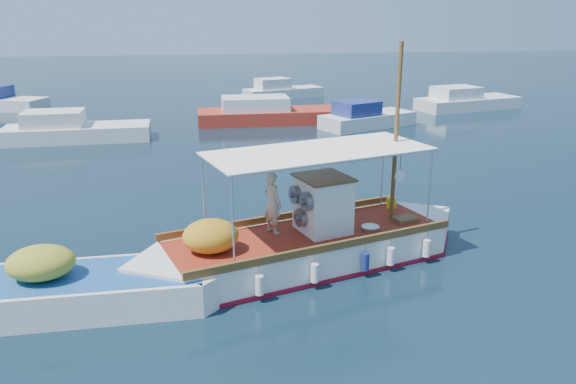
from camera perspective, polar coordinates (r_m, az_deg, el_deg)
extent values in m
plane|color=black|center=(15.81, 3.86, -6.29)|extent=(160.00, 160.00, 0.00)
cube|color=white|center=(15.04, 1.86, -6.15)|extent=(7.68, 4.44, 1.07)
cube|color=white|center=(13.86, -11.74, -8.71)|extent=(2.33, 2.33, 1.07)
cube|color=white|center=(16.93, 12.87, -3.81)|extent=(2.33, 2.33, 1.07)
cube|color=maroon|center=(15.17, 1.85, -7.26)|extent=(7.80, 4.55, 0.18)
cube|color=maroon|center=(14.84, 1.88, -4.33)|extent=(7.63, 4.26, 0.06)
cube|color=brown|center=(15.81, -0.19, -2.44)|extent=(7.10, 2.24, 0.19)
cube|color=brown|center=(13.81, 4.27, -5.59)|extent=(7.10, 2.24, 0.19)
cube|color=white|center=(14.79, 3.58, -1.33)|extent=(1.48, 1.55, 1.46)
cube|color=brown|center=(14.56, 3.63, 1.49)|extent=(1.60, 1.67, 0.06)
cylinder|color=slate|center=(14.15, 1.99, -0.95)|extent=(0.35, 0.53, 0.49)
cylinder|color=slate|center=(14.67, 0.85, -0.25)|extent=(0.35, 0.53, 0.49)
cylinder|color=slate|center=(14.59, 1.40, -2.59)|extent=(0.35, 0.53, 0.49)
cylinder|color=brown|center=(15.54, 10.93, 5.83)|extent=(0.15, 0.15, 4.86)
cylinder|color=brown|center=(15.18, 8.48, 4.17)|extent=(1.70, 0.58, 0.08)
cylinder|color=silver|center=(14.51, -8.59, -0.37)|extent=(0.05, 0.05, 2.19)
cylinder|color=silver|center=(12.59, -5.60, -3.09)|extent=(0.05, 0.05, 2.19)
cylinder|color=silver|center=(16.91, 9.58, 2.20)|extent=(0.05, 0.05, 2.19)
cylinder|color=silver|center=(15.30, 14.19, 0.24)|extent=(0.05, 0.05, 2.19)
cube|color=white|center=(14.31, 3.18, 4.19)|extent=(6.17, 3.90, 0.04)
ellipsoid|color=#C7881D|center=(13.73, -7.86, -4.45)|extent=(1.64, 1.50, 0.82)
cube|color=yellow|center=(15.78, 5.04, -2.19)|extent=(0.28, 0.24, 0.39)
cylinder|color=yellow|center=(16.94, 10.44, -1.11)|extent=(0.36, 0.36, 0.33)
cube|color=brown|center=(16.01, 11.83, -2.73)|extent=(0.73, 0.60, 0.12)
cylinder|color=#B2B2B2|center=(15.19, 8.37, -3.67)|extent=(0.61, 0.61, 0.12)
cylinder|color=white|center=(14.61, 11.28, 1.62)|extent=(0.29, 0.11, 0.29)
cylinder|color=white|center=(13.13, -2.93, -9.43)|extent=(0.24, 0.24, 0.47)
cylinder|color=navy|center=(14.40, 7.87, -7.03)|extent=(0.24, 0.24, 0.47)
cylinder|color=white|center=(15.49, 13.90, -5.56)|extent=(0.24, 0.24, 0.47)
imported|color=#B7AF97|center=(14.61, -1.60, -1.10)|extent=(0.66, 0.72, 1.66)
cube|color=white|center=(13.80, -19.68, -9.83)|extent=(5.22, 2.10, 1.02)
cube|color=white|center=(13.57, -8.70, -9.41)|extent=(2.03, 2.03, 1.02)
cube|color=#205295|center=(13.60, -19.89, -8.01)|extent=(5.22, 1.88, 0.06)
ellipsoid|color=#A49F2E|center=(13.63, -23.82, -6.59)|extent=(1.51, 1.24, 0.74)
cube|color=silver|center=(31.68, -20.56, 5.46)|extent=(7.49, 2.69, 1.00)
cube|color=silver|center=(31.72, -22.72, 6.89)|extent=(3.04, 2.15, 0.80)
cube|color=#AA2B1C|center=(34.74, -0.87, 7.58)|extent=(9.91, 2.81, 1.00)
cube|color=silver|center=(34.41, -3.36, 8.97)|extent=(3.97, 2.38, 0.80)
cube|color=silver|center=(33.60, 8.08, 7.06)|extent=(6.11, 4.28, 1.00)
cube|color=navy|center=(32.90, 7.00, 8.47)|extent=(2.84, 2.62, 0.80)
cube|color=silver|center=(41.67, 17.79, 8.45)|extent=(7.75, 4.27, 1.00)
cube|color=silver|center=(40.84, 16.71, 9.65)|extent=(3.38, 2.84, 0.80)
cube|color=silver|center=(44.24, -26.90, 7.88)|extent=(6.20, 4.24, 1.00)
cube|color=silver|center=(44.80, -0.45, 9.88)|extent=(6.53, 3.80, 1.00)
cube|color=silver|center=(44.28, -1.56, 10.96)|extent=(2.89, 2.38, 0.80)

